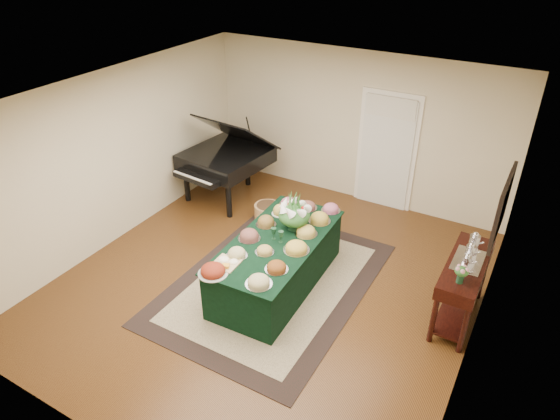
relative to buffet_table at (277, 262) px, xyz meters
The scene contains 14 objects.
ground 0.40m from the buffet_table, behind, with size 6.00×6.00×0.00m, color black.
area_rug 0.38m from the buffet_table, behind, with size 2.49×3.48×0.01m.
kitchen_doorway 3.07m from the buffet_table, 80.80° to the left, with size 1.05×0.07×2.10m.
buffet_table is the anchor object (origin of this frame).
food_platters 0.43m from the buffet_table, 89.04° to the left, with size 1.02×2.43×0.12m.
cutting_board 0.92m from the buffet_table, 110.45° to the right, with size 0.32×0.32×0.10m.
green_goblets 0.47m from the buffet_table, 46.72° to the right, with size 0.20×0.10×0.18m.
floral_centerpiece 0.75m from the buffet_table, 80.35° to the left, with size 0.46×0.46×0.46m.
grand_piano 2.79m from the buffet_table, 139.71° to the left, with size 1.54×1.68×1.62m.
wicker_basket 1.80m from the buffet_table, 125.41° to the left, with size 0.46×0.46×0.29m, color #9D6E3F.
mahogany_sideboard 2.46m from the buffet_table, 13.23° to the left, with size 0.45×1.35×0.90m.
tea_service 2.52m from the buffet_table, 13.29° to the left, with size 0.34×0.74×0.30m.
pink_bouquet 2.47m from the buffet_table, ahead, with size 0.18×0.18×0.23m.
wall_painting 2.99m from the buffet_table, 12.14° to the left, with size 0.05×0.95×0.75m.
Camera 1 is at (2.95, -4.85, 4.55)m, focal length 32.00 mm.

